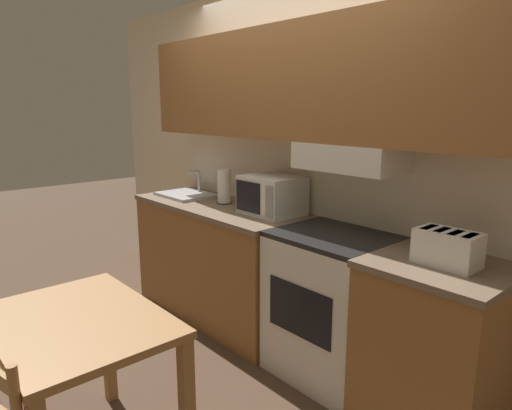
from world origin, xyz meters
TOP-DOWN VIEW (x-y plane):
  - ground_plane at (0.00, 0.00)m, footprint 16.00×16.00m
  - wall_back at (0.01, -0.07)m, footprint 5.33×0.38m
  - lower_counter_main at (-0.68, -0.30)m, footprint 1.58×0.62m
  - lower_counter_right_stub at (1.14, -0.30)m, footprint 0.67×0.62m
  - stove_range at (0.46, -0.29)m, footprint 0.69×0.58m
  - microwave at (-0.17, -0.20)m, footprint 0.40×0.34m
  - toaster at (1.16, -0.31)m, footprint 0.30×0.18m
  - sink_basin at (-1.14, -0.30)m, footprint 0.47×0.36m
  - paper_towel_roll at (-0.69, -0.23)m, footprint 0.12×0.12m
  - dining_table at (0.20, -1.74)m, footprint 0.90×0.67m

SIDE VIEW (x-z plane):
  - ground_plane at x=0.00m, z-range 0.00..0.00m
  - stove_range at x=0.46m, z-range 0.00..0.92m
  - lower_counter_main at x=-0.68m, z-range 0.00..0.92m
  - lower_counter_right_stub at x=1.14m, z-range 0.00..0.92m
  - dining_table at x=0.20m, z-range 0.25..1.01m
  - sink_basin at x=-1.14m, z-range 0.83..1.05m
  - toaster at x=1.16m, z-range 0.92..1.09m
  - paper_towel_roll at x=-0.69m, z-range 0.92..1.19m
  - microwave at x=-0.17m, z-range 0.92..1.19m
  - wall_back at x=0.01m, z-range 0.27..2.82m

